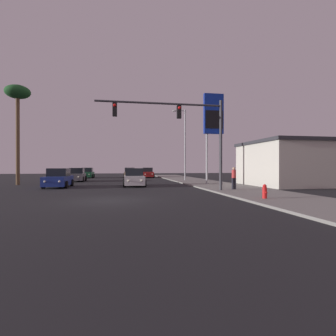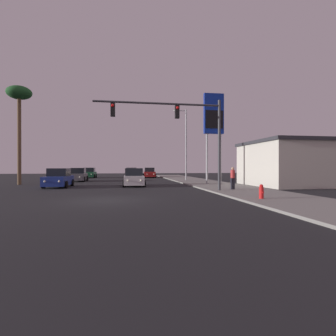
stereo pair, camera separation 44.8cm
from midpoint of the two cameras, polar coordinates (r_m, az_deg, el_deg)
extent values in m
plane|color=black|center=(14.61, -13.42, -6.87)|extent=(120.00, 120.00, 0.00)
cube|color=gray|center=(26.01, 9.44, -3.61)|extent=(5.00, 60.00, 0.12)
cube|color=beige|center=(28.73, 26.63, 0.60)|extent=(10.00, 8.00, 4.00)
cube|color=#2D2D33|center=(28.82, 26.63, 4.88)|extent=(10.30, 8.30, 0.30)
cube|color=maroon|center=(44.51, -4.76, -1.34)|extent=(1.93, 4.26, 0.80)
cube|color=black|center=(44.64, -4.78, -0.37)|extent=(1.66, 2.05, 0.70)
cylinder|color=black|center=(43.14, -5.79, -1.73)|extent=(0.24, 0.64, 0.64)
cylinder|color=black|center=(43.31, -3.42, -1.72)|extent=(0.24, 0.64, 0.64)
cylinder|color=black|center=(45.74, -6.03, -1.62)|extent=(0.24, 0.64, 0.64)
cylinder|color=black|center=(45.90, -3.79, -1.61)|extent=(0.24, 0.64, 0.64)
sphere|color=#F2EACC|center=(42.34, -5.25, -1.35)|extent=(0.18, 0.18, 0.18)
sphere|color=#F2EACC|center=(42.45, -3.75, -1.35)|extent=(0.18, 0.18, 0.18)
cube|color=#195933|center=(45.05, -17.43, -1.33)|extent=(1.82, 4.21, 0.80)
cube|color=black|center=(45.18, -17.40, -0.37)|extent=(1.61, 2.01, 0.70)
cylinder|color=black|center=(43.89, -18.81, -1.71)|extent=(0.24, 0.64, 0.64)
cylinder|color=black|center=(43.65, -16.48, -1.72)|extent=(0.24, 0.64, 0.64)
cylinder|color=black|center=(46.47, -18.32, -1.60)|extent=(0.24, 0.64, 0.64)
cylinder|color=black|center=(46.24, -16.11, -1.61)|extent=(0.24, 0.64, 0.64)
sphere|color=#F2EACC|center=(43.03, -18.53, -1.34)|extent=(0.18, 0.18, 0.18)
sphere|color=#F2EACC|center=(42.87, -17.05, -1.34)|extent=(0.18, 0.18, 0.18)
cube|color=slate|center=(34.61, -19.60, -1.80)|extent=(1.92, 4.25, 0.80)
cube|color=black|center=(34.74, -19.56, -0.56)|extent=(1.66, 2.05, 0.70)
cylinder|color=black|center=(33.51, -21.49, -2.32)|extent=(0.24, 0.64, 0.64)
cylinder|color=black|center=(33.19, -18.44, -2.34)|extent=(0.24, 0.64, 0.64)
cylinder|color=black|center=(36.06, -20.66, -2.13)|extent=(0.24, 0.64, 0.64)
cylinder|color=black|center=(35.77, -17.83, -2.15)|extent=(0.24, 0.64, 0.64)
sphere|color=#F2EACC|center=(32.63, -21.19, -1.84)|extent=(0.18, 0.18, 0.18)
sphere|color=#F2EACC|center=(32.43, -19.25, -1.85)|extent=(0.18, 0.18, 0.18)
cube|color=navy|center=(25.18, -23.22, -2.57)|extent=(1.84, 4.21, 0.80)
cube|color=black|center=(25.30, -23.15, -0.86)|extent=(1.62, 2.01, 0.70)
cylinder|color=black|center=(24.17, -26.01, -3.31)|extent=(0.24, 0.64, 0.64)
cylinder|color=black|center=(23.73, -21.82, -3.37)|extent=(0.24, 0.64, 0.64)
cylinder|color=black|center=(26.67, -24.46, -2.97)|extent=(0.24, 0.64, 0.64)
cylinder|color=black|center=(26.28, -20.66, -3.01)|extent=(0.24, 0.64, 0.64)
sphere|color=#F2EACC|center=(23.27, -25.76, -2.68)|extent=(0.18, 0.18, 0.18)
sphere|color=#F2EACC|center=(22.99, -23.08, -2.71)|extent=(0.18, 0.18, 0.18)
cube|color=tan|center=(44.73, -8.62, -1.33)|extent=(1.95, 4.26, 0.80)
cube|color=black|center=(44.87, -8.62, -0.37)|extent=(1.67, 2.06, 0.70)
cylinder|color=black|center=(43.43, -9.77, -1.72)|extent=(0.24, 0.64, 0.64)
cylinder|color=black|center=(43.47, -7.39, -1.72)|extent=(0.24, 0.64, 0.64)
cylinder|color=black|center=(46.03, -9.78, -1.61)|extent=(0.24, 0.64, 0.64)
cylinder|color=black|center=(46.07, -7.54, -1.61)|extent=(0.24, 0.64, 0.64)
sphere|color=#F2EACC|center=(42.60, -9.30, -1.34)|extent=(0.18, 0.18, 0.18)
sphere|color=#F2EACC|center=(42.63, -7.80, -1.34)|extent=(0.18, 0.18, 0.18)
cube|color=silver|center=(24.82, -7.92, -2.59)|extent=(1.84, 4.22, 0.80)
cube|color=black|center=(24.95, -7.93, -0.85)|extent=(1.62, 2.02, 0.70)
cylinder|color=black|center=(23.52, -10.00, -3.38)|extent=(0.24, 0.64, 0.64)
cylinder|color=black|center=(23.59, -5.62, -3.37)|extent=(0.24, 0.64, 0.64)
cylinder|color=black|center=(26.12, -10.00, -3.02)|extent=(0.24, 0.64, 0.64)
cylinder|color=black|center=(26.18, -6.05, -3.01)|extent=(0.24, 0.64, 0.64)
sphere|color=#F2EACC|center=(22.69, -9.14, -2.73)|extent=(0.18, 0.18, 0.18)
sphere|color=#F2EACC|center=(22.73, -6.32, -2.72)|extent=(0.18, 0.18, 0.18)
cylinder|color=#38383D|center=(19.35, 10.78, 4.87)|extent=(0.20, 0.20, 6.50)
cylinder|color=#38383D|center=(18.73, -2.39, 13.88)|extent=(8.86, 0.14, 0.14)
cube|color=black|center=(18.82, 1.71, 12.09)|extent=(0.30, 0.24, 0.90)
sphere|color=red|center=(18.74, 1.80, 12.98)|extent=(0.20, 0.20, 0.20)
cube|color=black|center=(18.46, -12.21, 12.32)|extent=(0.30, 0.24, 0.90)
sphere|color=red|center=(18.38, -12.23, 13.23)|extent=(0.20, 0.20, 0.20)
cylinder|color=#99999E|center=(33.63, 3.35, 5.04)|extent=(0.18, 0.18, 9.00)
cylinder|color=#99999E|center=(34.12, 2.18, 12.36)|extent=(1.40, 0.10, 0.10)
ellipsoid|color=silver|center=(33.97, 1.00, 12.33)|extent=(0.50, 0.24, 0.20)
cylinder|color=#99999E|center=(26.36, 7.96, 2.01)|extent=(0.20, 0.20, 5.00)
cylinder|color=#99999E|center=(26.82, 10.81, 1.98)|extent=(0.20, 0.20, 5.00)
cube|color=navy|center=(27.10, 9.41, 11.55)|extent=(2.00, 0.40, 4.00)
cube|color=black|center=(26.79, 9.56, 10.37)|extent=(1.80, 0.03, 1.80)
cylinder|color=red|center=(14.92, 19.49, -5.10)|extent=(0.24, 0.24, 0.60)
sphere|color=red|center=(14.90, 19.49, -3.72)|extent=(0.20, 0.20, 0.20)
cylinder|color=red|center=(14.77, 19.81, -5.04)|extent=(0.08, 0.10, 0.08)
cylinder|color=#23232D|center=(20.28, 13.30, -3.33)|extent=(0.16, 0.16, 0.85)
cylinder|color=#23232D|center=(20.35, 13.77, -3.32)|extent=(0.16, 0.16, 0.85)
cylinder|color=#BF3333|center=(20.29, 13.54, -1.28)|extent=(0.32, 0.32, 0.60)
sphere|color=tan|center=(20.28, 13.54, -0.12)|extent=(0.22, 0.22, 0.22)
cylinder|color=brown|center=(30.46, -30.26, 5.13)|extent=(0.36, 0.36, 8.84)
ellipsoid|color=#1E5123|center=(31.27, -30.28, 14.12)|extent=(2.40, 2.40, 1.32)
camera|label=1|loc=(0.22, -90.49, 0.00)|focal=28.00mm
camera|label=2|loc=(0.22, 89.51, 0.00)|focal=28.00mm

